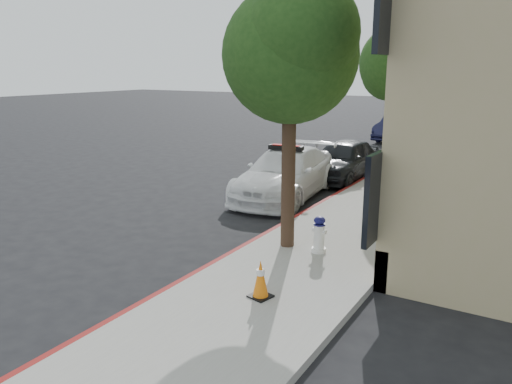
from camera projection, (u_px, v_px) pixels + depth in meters
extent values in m
plane|color=black|center=(229.00, 211.00, 14.27)|extent=(120.00, 120.00, 0.00)
cube|color=gray|center=(434.00, 164.00, 20.79)|extent=(3.20, 50.00, 0.15)
cube|color=maroon|center=(398.00, 161.00, 21.56)|extent=(0.12, 50.00, 0.15)
cylinder|color=black|center=(288.00, 173.00, 10.73)|extent=(0.30, 0.30, 3.30)
sphere|color=#1B3D13|center=(290.00, 55.00, 10.13)|extent=(2.80, 2.80, 2.80)
sphere|color=#1B3D13|center=(302.00, 33.00, 9.59)|extent=(2.24, 2.24, 2.24)
sphere|color=#1B3D13|center=(282.00, 70.00, 10.63)|extent=(2.10, 2.10, 2.10)
cylinder|color=black|center=(393.00, 134.00, 17.40)|extent=(0.30, 0.30, 3.19)
sphere|color=#1B3D13|center=(398.00, 63.00, 16.82)|extent=(2.60, 2.60, 2.60)
sphere|color=#1B3D13|center=(409.00, 51.00, 16.28)|extent=(2.08, 2.08, 2.08)
sphere|color=#1B3D13|center=(390.00, 72.00, 17.32)|extent=(1.95, 1.95, 1.95)
cylinder|color=black|center=(440.00, 113.00, 24.04)|extent=(0.30, 0.30, 3.41)
sphere|color=#1B3D13|center=(445.00, 60.00, 23.43)|extent=(3.00, 3.00, 3.00)
sphere|color=#1B3D13|center=(454.00, 51.00, 22.89)|extent=(2.40, 2.40, 2.40)
sphere|color=#1B3D13|center=(438.00, 66.00, 23.93)|extent=(2.25, 2.25, 2.25)
imported|color=white|center=(286.00, 173.00, 15.74)|extent=(2.65, 5.42, 1.52)
cube|color=black|center=(286.00, 148.00, 15.54)|extent=(1.12, 0.39, 0.14)
cube|color=#A50A07|center=(286.00, 146.00, 15.53)|extent=(0.92, 0.31, 0.06)
imported|color=black|center=(343.00, 159.00, 18.26)|extent=(1.81, 4.34, 1.47)
imported|color=#141533|center=(400.00, 127.00, 28.04)|extent=(1.88, 4.78, 1.55)
cylinder|color=white|center=(319.00, 250.00, 10.71)|extent=(0.31, 0.31, 0.10)
cylinder|color=white|center=(319.00, 236.00, 10.63)|extent=(0.23, 0.23, 0.53)
ellipsoid|color=#12124F|center=(320.00, 220.00, 10.55)|extent=(0.25, 0.25, 0.17)
cylinder|color=white|center=(319.00, 231.00, 10.60)|extent=(0.34, 0.14, 0.10)
cylinder|color=white|center=(319.00, 231.00, 10.60)|extent=(0.12, 0.18, 0.10)
cube|color=black|center=(261.00, 296.00, 8.62)|extent=(0.43, 0.43, 0.03)
cone|color=orange|center=(261.00, 278.00, 8.53)|extent=(0.27, 0.27, 0.64)
cylinder|color=white|center=(261.00, 272.00, 8.51)|extent=(0.15, 0.15, 0.10)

